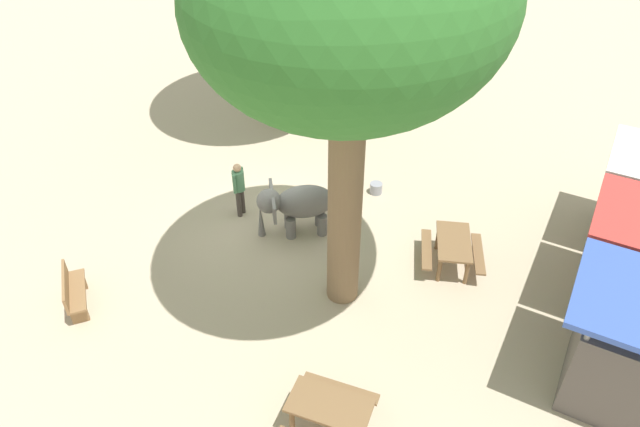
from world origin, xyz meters
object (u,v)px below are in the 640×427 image
(market_stall_red, at_px, (640,269))
(market_stall_blue, at_px, (627,352))
(elephant, at_px, (297,204))
(shade_tree_secondary, at_px, (352,2))
(picnic_table_near, at_px, (329,411))
(picnic_table_far, at_px, (453,247))
(feed_bucket, at_px, (376,188))
(wooden_bench, at_px, (73,291))
(person_handler, at_px, (239,186))

(market_stall_red, bearing_deg, market_stall_blue, 0.00)
(elephant, distance_m, shade_tree_secondary, 6.36)
(shade_tree_secondary, relative_size, picnic_table_near, 5.27)
(shade_tree_secondary, relative_size, picnic_table_far, 4.62)
(picnic_table_far, bearing_deg, feed_bucket, 35.06)
(market_stall_red, relative_size, market_stall_blue, 1.00)
(market_stall_red, height_order, market_stall_blue, same)
(wooden_bench, bearing_deg, elephant, 98.49)
(wooden_bench, relative_size, market_stall_red, 0.52)
(shade_tree_secondary, distance_m, market_stall_red, 8.54)
(picnic_table_far, bearing_deg, shade_tree_secondary, 117.48)
(feed_bucket, bearing_deg, person_handler, -46.41)
(shade_tree_secondary, xyz_separation_m, picnic_table_near, (3.27, 1.39, -6.14))
(wooden_bench, height_order, picnic_table_near, wooden_bench)
(wooden_bench, relative_size, picnic_table_near, 0.78)
(picnic_table_near, height_order, picnic_table_far, same)
(picnic_table_near, xyz_separation_m, feed_bucket, (-7.38, -2.38, -0.43))
(shade_tree_secondary, distance_m, feed_bucket, 7.81)
(person_handler, xyz_separation_m, market_stall_red, (-1.36, 9.67, 0.19))
(wooden_bench, distance_m, picnic_table_far, 8.89)
(picnic_table_near, bearing_deg, shade_tree_secondary, 104.98)
(market_stall_red, height_order, feed_bucket, market_stall_red)
(market_stall_red, bearing_deg, elephant, -80.90)
(person_handler, xyz_separation_m, picnic_table_far, (-0.76, 5.74, -0.36))
(picnic_table_near, relative_size, market_stall_red, 0.67)
(person_handler, distance_m, shade_tree_secondary, 7.07)
(wooden_bench, height_order, market_stall_blue, market_stall_blue)
(wooden_bench, bearing_deg, picnic_table_near, 41.15)
(elephant, xyz_separation_m, wooden_bench, (4.76, -3.05, -0.43))
(person_handler, bearing_deg, picnic_table_far, 1.16)
(person_handler, height_order, market_stall_red, market_stall_red)
(person_handler, height_order, market_stall_blue, market_stall_blue)
(market_stall_red, distance_m, market_stall_blue, 2.60)
(picnic_table_far, height_order, market_stall_red, market_stall_red)
(shade_tree_secondary, bearing_deg, market_stall_red, 115.22)
(picnic_table_near, distance_m, picnic_table_far, 5.46)
(picnic_table_far, bearing_deg, wooden_bench, 106.62)
(elephant, xyz_separation_m, market_stall_blue, (1.33, 7.92, 0.24))
(elephant, xyz_separation_m, picnic_table_near, (4.76, 3.47, -0.31))
(person_handler, distance_m, feed_bucket, 4.00)
(feed_bucket, bearing_deg, shade_tree_secondary, 13.53)
(shade_tree_secondary, distance_m, picnic_table_near, 7.10)
(elephant, height_order, wooden_bench, elephant)
(elephant, relative_size, market_stall_red, 0.77)
(picnic_table_near, height_order, market_stall_red, market_stall_red)
(market_stall_red, bearing_deg, person_handler, -82.02)
(wooden_bench, distance_m, feed_bucket, 8.47)
(elephant, height_order, market_stall_red, market_stall_red)
(person_handler, bearing_deg, picnic_table_near, -48.20)
(picnic_table_near, relative_size, feed_bucket, 4.70)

